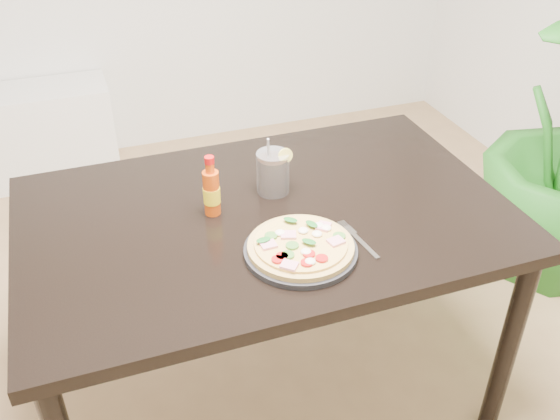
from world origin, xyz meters
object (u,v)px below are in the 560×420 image
object	(u,v)px
pizza	(301,245)
dining_table	(266,235)
fork	(357,238)
plate	(301,251)
cola_cup	(273,173)
hot_sauce_bottle	(212,191)

from	to	relation	value
pizza	dining_table	bearing A→B (deg)	95.77
pizza	fork	world-z (taller)	pizza
plate	cola_cup	size ratio (longest dim) A/B	1.59
plate	fork	xyz separation A→B (m)	(0.17, 0.01, -0.01)
dining_table	hot_sauce_bottle	size ratio (longest dim) A/B	7.63
cola_cup	pizza	bearing A→B (deg)	-96.08
hot_sauce_bottle	fork	distance (m)	0.43
dining_table	cola_cup	xyz separation A→B (m)	(0.06, 0.10, 0.14)
dining_table	fork	xyz separation A→B (m)	(0.19, -0.21, 0.09)
pizza	fork	size ratio (longest dim) A/B	1.48
cola_cup	plate	bearing A→B (deg)	-96.15
dining_table	plate	bearing A→B (deg)	-84.28
plate	dining_table	bearing A→B (deg)	95.72
dining_table	hot_sauce_bottle	xyz separation A→B (m)	(-0.15, 0.04, 0.16)
hot_sauce_bottle	fork	xyz separation A→B (m)	(0.34, -0.25, -0.07)
pizza	hot_sauce_bottle	size ratio (longest dim) A/B	1.52
hot_sauce_bottle	dining_table	bearing A→B (deg)	-16.77
plate	pizza	distance (m)	0.02
cola_cup	hot_sauce_bottle	bearing A→B (deg)	-164.64
dining_table	hot_sauce_bottle	world-z (taller)	hot_sauce_bottle
pizza	hot_sauce_bottle	world-z (taller)	hot_sauce_bottle
pizza	cola_cup	xyz separation A→B (m)	(0.03, 0.32, 0.03)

